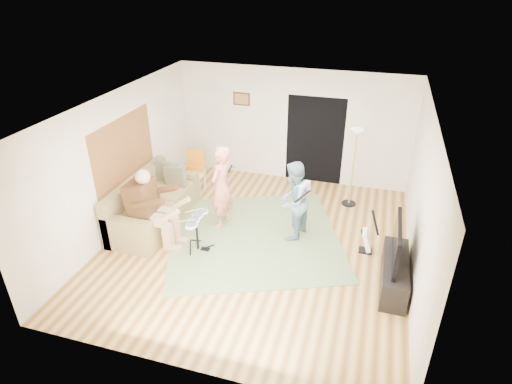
% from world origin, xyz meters
% --- Properties ---
extents(floor, '(6.00, 6.00, 0.00)m').
position_xyz_m(floor, '(0.00, 0.00, 0.00)').
color(floor, brown).
rests_on(floor, ground).
extents(walls, '(5.50, 6.00, 2.70)m').
position_xyz_m(walls, '(0.00, 0.00, 1.35)').
color(walls, silver).
rests_on(walls, floor).
extents(ceiling, '(6.00, 6.00, 0.00)m').
position_xyz_m(ceiling, '(0.00, 0.00, 2.70)').
color(ceiling, white).
rests_on(ceiling, walls).
extents(window_blinds, '(0.00, 2.05, 2.05)m').
position_xyz_m(window_blinds, '(-2.74, 0.20, 1.55)').
color(window_blinds, '#975B2E').
rests_on(window_blinds, walls).
extents(doorway, '(2.10, 0.00, 2.10)m').
position_xyz_m(doorway, '(0.55, 2.99, 1.05)').
color(doorway, black).
rests_on(doorway, walls).
extents(picture_frame, '(0.42, 0.03, 0.32)m').
position_xyz_m(picture_frame, '(-1.25, 2.99, 1.90)').
color(picture_frame, '#3F2314').
rests_on(picture_frame, walls).
extents(area_rug, '(4.19, 4.17, 0.02)m').
position_xyz_m(area_rug, '(-0.12, 0.22, 0.01)').
color(area_rug, '#607547').
rests_on(area_rug, floor).
extents(sofa, '(0.97, 2.35, 0.95)m').
position_xyz_m(sofa, '(-2.31, 0.18, 0.32)').
color(sofa, olive).
rests_on(sofa, floor).
extents(drummer, '(0.98, 0.55, 1.50)m').
position_xyz_m(drummer, '(-1.85, -0.47, 0.59)').
color(drummer, '#482B14').
rests_on(drummer, sofa).
extents(drum_kit, '(0.39, 0.70, 0.72)m').
position_xyz_m(drum_kit, '(-1.00, -0.47, 0.31)').
color(drum_kit, black).
rests_on(drum_kit, floor).
extents(singer, '(0.50, 0.67, 1.70)m').
position_xyz_m(singer, '(-0.87, 0.50, 0.85)').
color(singer, '#DC735F').
rests_on(singer, floor).
extents(microphone, '(0.06, 0.06, 0.24)m').
position_xyz_m(microphone, '(-0.67, 0.50, 1.27)').
color(microphone, black).
rests_on(microphone, singer).
extents(guitarist, '(0.76, 0.88, 1.57)m').
position_xyz_m(guitarist, '(0.58, 0.45, 0.79)').
color(guitarist, slate).
rests_on(guitarist, floor).
extents(guitar_held, '(0.30, 0.61, 0.26)m').
position_xyz_m(guitar_held, '(0.78, 0.45, 1.07)').
color(guitar_held, white).
rests_on(guitar_held, guitarist).
extents(guitar_spare, '(0.32, 0.29, 0.89)m').
position_xyz_m(guitar_spare, '(2.02, 0.35, 0.26)').
color(guitar_spare, black).
rests_on(guitar_spare, floor).
extents(torchiere_lamp, '(0.31, 0.31, 1.75)m').
position_xyz_m(torchiere_lamp, '(1.54, 2.06, 1.20)').
color(torchiere_lamp, black).
rests_on(torchiere_lamp, floor).
extents(dining_chair, '(0.46, 0.48, 1.01)m').
position_xyz_m(dining_chair, '(-1.96, 1.62, 0.36)').
color(dining_chair, beige).
rests_on(dining_chair, floor).
extents(tv_cabinet, '(0.40, 1.40, 0.50)m').
position_xyz_m(tv_cabinet, '(2.50, -0.50, 0.25)').
color(tv_cabinet, black).
rests_on(tv_cabinet, floor).
extents(television, '(0.06, 1.15, 0.66)m').
position_xyz_m(television, '(2.45, -0.50, 0.85)').
color(television, black).
rests_on(television, tv_cabinet).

